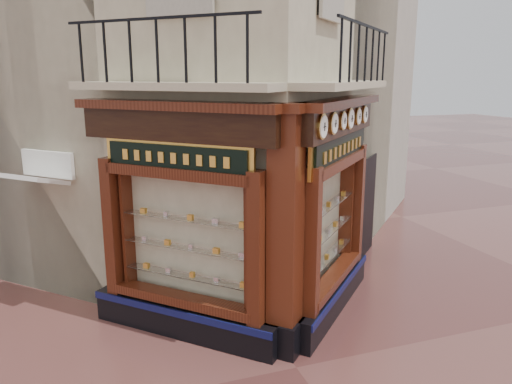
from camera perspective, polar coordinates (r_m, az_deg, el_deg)
name	(u,v)px	position (r m, az deg, el deg)	size (l,w,h in m)	color
ground	(296,368)	(8.12, 4.63, -19.37)	(80.00, 80.00, 0.00)	#542A27
main_building	(196,5)	(12.80, -6.83, 20.47)	(8.00, 8.00, 12.00)	beige
neighbour_left	(87,32)	(14.90, -18.76, 16.93)	(8.00, 8.00, 11.00)	#B7B09F
neighbour_right	(259,37)	(15.82, 0.32, 17.34)	(8.00, 8.00, 11.00)	#B7B09F
shopfront_left	(181,225)	(8.27, -8.57, -3.71)	(2.86, 2.86, 3.98)	black
shopfront_right	(334,210)	(9.19, 8.91, -2.01)	(2.86, 2.86, 3.98)	black
corner_pilaster	(285,237)	(7.69, 3.38, -5.14)	(0.85, 0.85, 3.98)	black
balcony	(264,85)	(8.22, 0.89, 12.18)	(5.94, 2.97, 1.03)	beige
clock_a	(322,127)	(7.51, 7.60, 7.41)	(0.31, 0.31, 0.39)	gold
clock_b	(334,123)	(8.04, 8.86, 7.75)	(0.29, 0.29, 0.36)	gold
clock_c	(343,121)	(8.55, 9.90, 8.02)	(0.26, 0.26, 0.32)	gold
clock_d	(350,119)	(8.98, 10.70, 8.24)	(0.30, 0.30, 0.38)	gold
clock_e	(358,116)	(9.51, 11.58, 8.46)	(0.27, 0.27, 0.33)	gold
clock_f	(365,114)	(10.00, 12.30, 8.65)	(0.28, 0.28, 0.35)	gold
awning	(43,305)	(10.78, -23.20, -11.80)	(1.28, 0.77, 0.08)	white
signboard_left	(176,158)	(7.96, -9.16, 3.90)	(1.99, 1.99, 0.53)	gold
signboard_right	(341,149)	(8.94, 9.65, 4.90)	(2.27, 2.27, 0.61)	gold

